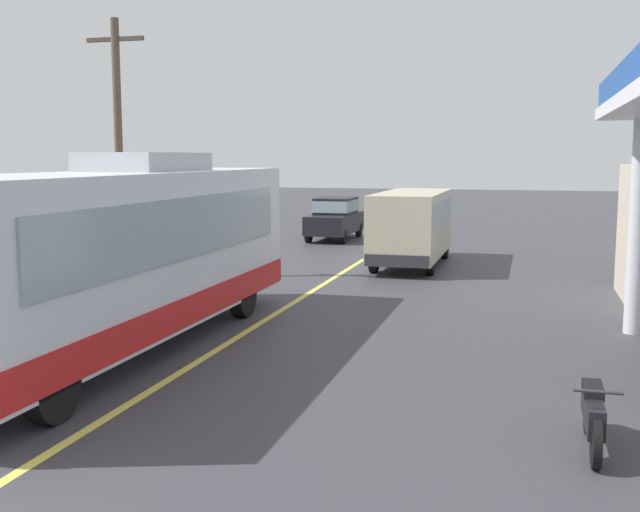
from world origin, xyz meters
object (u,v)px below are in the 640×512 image
(car_trailing_behind_bus, at_px, (335,216))
(motorcycle_parked_forecourt, at_px, (593,414))
(minibus_opposing_lane, at_px, (412,221))
(coach_bus_main, at_px, (123,259))

(car_trailing_behind_bus, bearing_deg, motorcycle_parked_forecourt, -68.23)
(minibus_opposing_lane, height_order, motorcycle_parked_forecourt, minibus_opposing_lane)
(car_trailing_behind_bus, bearing_deg, minibus_opposing_lane, -57.97)
(motorcycle_parked_forecourt, distance_m, car_trailing_behind_bus, 24.32)
(coach_bus_main, height_order, car_trailing_behind_bus, coach_bus_main)
(coach_bus_main, distance_m, car_trailing_behind_bus, 19.68)
(car_trailing_behind_bus, bearing_deg, coach_bus_main, -87.39)
(coach_bus_main, distance_m, motorcycle_parked_forecourt, 8.72)
(motorcycle_parked_forecourt, bearing_deg, coach_bus_main, 160.19)
(coach_bus_main, relative_size, motorcycle_parked_forecourt, 6.13)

